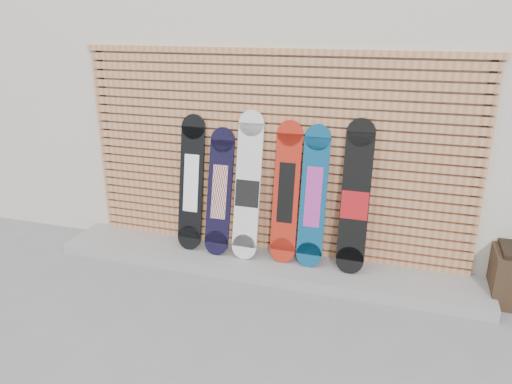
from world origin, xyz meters
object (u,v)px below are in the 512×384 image
snowboard_3 (286,193)px  snowboard_4 (313,197)px  snowboard_1 (220,192)px  snowboard_2 (248,187)px  snowboard_0 (191,183)px  snowboard_5 (355,199)px

snowboard_3 → snowboard_4: snowboard_3 is taller
snowboard_1 → snowboard_2: bearing=-0.5°
snowboard_0 → snowboard_4: 1.36m
snowboard_4 → snowboard_0: bearing=180.0°
snowboard_3 → snowboard_0: bearing=-179.6°
snowboard_2 → snowboard_3: snowboard_2 is taller
snowboard_4 → snowboard_3: bearing=178.5°
snowboard_2 → snowboard_4: size_ratio=1.07×
snowboard_2 → snowboard_5: bearing=0.6°
snowboard_0 → snowboard_5: size_ratio=0.96×
snowboard_2 → snowboard_3: (0.41, 0.03, -0.03)m
snowboard_3 → snowboard_5: snowboard_5 is taller
snowboard_4 → snowboard_5: (0.42, -0.01, 0.03)m
snowboard_1 → snowboard_3: (0.73, 0.02, 0.06)m
snowboard_0 → snowboard_4: bearing=-0.0°
snowboard_1 → snowboard_5: size_ratio=0.88×
snowboard_5 → snowboard_2: bearing=-179.4°
snowboard_0 → snowboard_5: (1.78, -0.01, 0.02)m
snowboard_3 → snowboard_1: bearing=-178.1°
snowboard_1 → snowboard_5: (1.45, 0.01, 0.08)m
snowboard_1 → snowboard_4: snowboard_4 is taller
snowboard_0 → snowboard_3: (1.07, 0.01, -0.00)m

